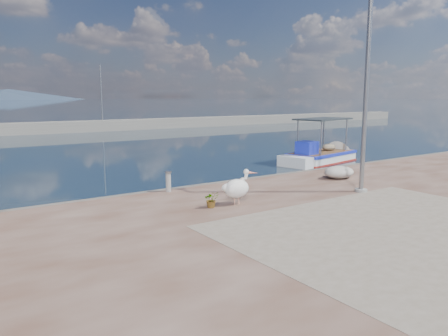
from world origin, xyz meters
TOP-DOWN VIEW (x-y plane):
  - ground at (0.00, 0.00)m, footprint 1400.00×1400.00m
  - quay_patch at (1.00, -3.00)m, footprint 9.00×7.00m
  - breakwater at (-0.00, 40.00)m, footprint 120.00×2.20m
  - boat_right at (10.52, 8.79)m, footprint 6.66×3.25m
  - pelican at (-0.95, 1.68)m, footprint 1.19×0.81m
  - lamp_post at (3.85, 0.67)m, footprint 0.44×0.96m
  - bollard_near at (-1.89, 4.60)m, footprint 0.25×0.25m
  - potted_plant at (-1.85, 1.80)m, footprint 0.56×0.52m
  - net_pile_d at (5.24, 2.87)m, footprint 1.39×1.04m

SIDE VIEW (x-z plane):
  - ground at x=0.00m, z-range 0.00..0.00m
  - boat_right at x=10.52m, z-range -1.29..1.77m
  - quay_patch at x=1.00m, z-range 0.50..0.51m
  - breakwater at x=0.00m, z-range -3.15..4.35m
  - potted_plant at x=-1.85m, z-range 0.50..1.01m
  - net_pile_d at x=5.24m, z-range 0.50..1.02m
  - bollard_near at x=-1.89m, z-range 0.53..1.28m
  - pelican at x=-0.95m, z-range 0.47..1.60m
  - lamp_post at x=3.85m, z-range 0.30..7.30m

